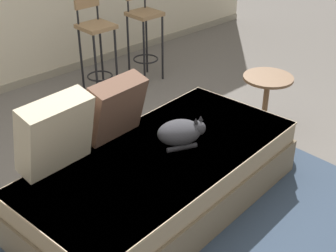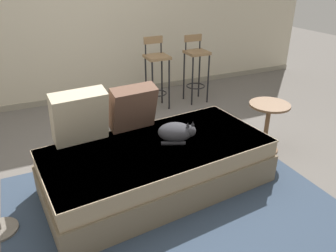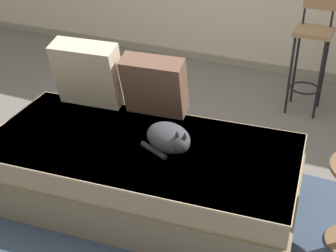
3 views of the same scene
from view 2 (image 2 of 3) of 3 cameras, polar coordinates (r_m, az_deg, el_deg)
ground_plane at (r=3.53m, az=-4.29°, el=-6.79°), size 16.00×16.00×0.00m
wall_back_panel at (r=5.18m, az=-14.21°, el=18.53°), size 8.00×0.10×2.60m
wall_baseboard_trim at (r=5.42m, az=-12.66°, el=5.25°), size 8.00×0.02×0.09m
area_rug at (r=3.00m, az=0.62°, el=-13.33°), size 2.77×2.11×0.01m
couch at (r=3.09m, az=-1.76°, el=-6.91°), size 2.16×1.19×0.45m
throw_pillow_corner at (r=3.02m, az=-15.14°, el=1.55°), size 0.51×0.32×0.51m
throw_pillow_middle at (r=3.18m, az=-6.15°, el=3.17°), size 0.46×0.31×0.47m
cat at (r=3.02m, az=1.49°, el=-1.06°), size 0.39×0.35×0.20m
bar_stool_near_window at (r=4.76m, az=-1.97°, el=10.24°), size 0.32×0.32×1.03m
bar_stool_by_doorway at (r=5.03m, az=4.90°, el=10.96°), size 0.32×0.32×1.00m
side_table at (r=3.80m, az=16.94°, el=0.93°), size 0.44×0.44×0.57m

